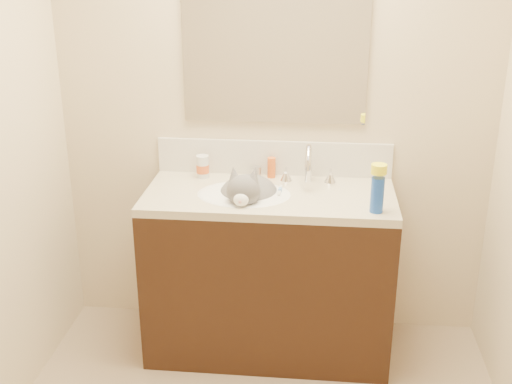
% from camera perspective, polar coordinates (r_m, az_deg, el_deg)
% --- Properties ---
extents(room_shell, '(2.24, 2.54, 2.52)m').
position_cam_1_polar(room_shell, '(1.96, -0.99, 6.86)').
color(room_shell, beige).
rests_on(room_shell, ground).
extents(vanity_cabinet, '(1.20, 0.55, 0.82)m').
position_cam_1_polar(vanity_cabinet, '(3.26, 1.15, -7.45)').
color(vanity_cabinet, black).
rests_on(vanity_cabinet, ground).
extents(counter_slab, '(1.20, 0.55, 0.04)m').
position_cam_1_polar(counter_slab, '(3.08, 1.20, -0.40)').
color(counter_slab, '#C3B699').
rests_on(counter_slab, vanity_cabinet).
extents(basin, '(0.45, 0.36, 0.14)m').
position_cam_1_polar(basin, '(3.08, -1.07, -1.39)').
color(basin, white).
rests_on(basin, vanity_cabinet).
extents(faucet, '(0.28, 0.20, 0.21)m').
position_cam_1_polar(faucet, '(3.17, 4.67, 2.17)').
color(faucet, silver).
rests_on(faucet, counter_slab).
extents(cat, '(0.34, 0.43, 0.33)m').
position_cam_1_polar(cat, '(3.09, -0.70, -0.45)').
color(cat, '#585558').
rests_on(cat, basin).
extents(backsplash, '(1.20, 0.02, 0.18)m').
position_cam_1_polar(backsplash, '(3.29, 1.59, 3.05)').
color(backsplash, beige).
rests_on(backsplash, counter_slab).
extents(mirror, '(0.90, 0.02, 0.80)m').
position_cam_1_polar(mirror, '(3.16, 1.70, 13.28)').
color(mirror, white).
rests_on(mirror, room_shell).
extents(pill_bottle, '(0.08, 0.08, 0.12)m').
position_cam_1_polar(pill_bottle, '(3.27, -4.77, 2.27)').
color(pill_bottle, silver).
rests_on(pill_bottle, counter_slab).
extents(pill_label, '(0.08, 0.08, 0.04)m').
position_cam_1_polar(pill_label, '(3.27, -4.76, 2.08)').
color(pill_label, '#D65923').
rests_on(pill_label, pill_bottle).
extents(silver_jar, '(0.05, 0.05, 0.06)m').
position_cam_1_polar(silver_jar, '(3.27, 0.00, 1.79)').
color(silver_jar, '#B7B7BC').
rests_on(silver_jar, counter_slab).
extents(amber_bottle, '(0.05, 0.05, 0.10)m').
position_cam_1_polar(amber_bottle, '(3.26, 1.39, 2.19)').
color(amber_bottle, orange).
rests_on(amber_bottle, counter_slab).
extents(toothbrush, '(0.02, 0.13, 0.01)m').
position_cam_1_polar(toothbrush, '(3.09, 2.15, 0.15)').
color(toothbrush, silver).
rests_on(toothbrush, counter_slab).
extents(toothbrush_head, '(0.02, 0.03, 0.02)m').
position_cam_1_polar(toothbrush_head, '(3.09, 2.15, 0.20)').
color(toothbrush_head, '#679ADB').
rests_on(toothbrush_head, counter_slab).
extents(spray_can, '(0.07, 0.07, 0.16)m').
position_cam_1_polar(spray_can, '(2.87, 10.72, -0.25)').
color(spray_can, '#1946B5').
rests_on(spray_can, counter_slab).
extents(spray_cap, '(0.08, 0.08, 0.04)m').
position_cam_1_polar(spray_cap, '(2.83, 10.88, 2.02)').
color(spray_cap, '#FFFB1A').
rests_on(spray_cap, spray_can).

